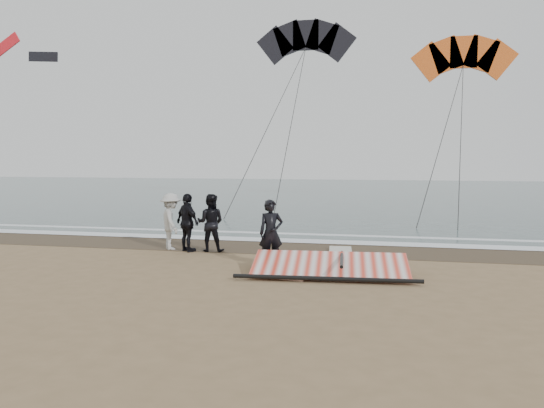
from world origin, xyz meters
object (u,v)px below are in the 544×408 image
at_px(board_white, 305,268).
at_px(sail_rig, 328,267).
at_px(man_main, 271,233).
at_px(board_cream, 341,255).

xyz_separation_m(board_white, sail_rig, (0.65, -0.46, 0.14)).
relative_size(man_main, board_cream, 0.71).
relative_size(man_main, board_white, 0.70).
bearing_deg(board_white, board_cream, 79.82).
distance_m(man_main, sail_rig, 1.98).
height_order(man_main, board_cream, man_main).
height_order(board_cream, sail_rig, sail_rig).
distance_m(board_white, sail_rig, 0.81).
relative_size(board_cream, sail_rig, 0.58).
bearing_deg(man_main, sail_rig, -49.11).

